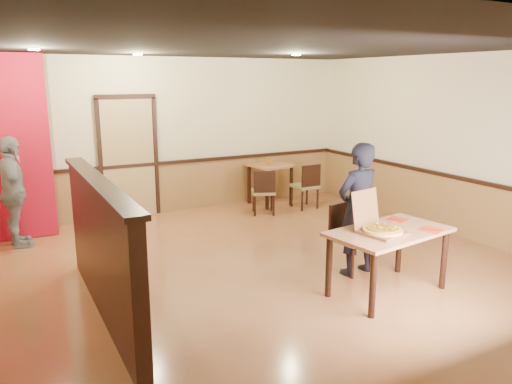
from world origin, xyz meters
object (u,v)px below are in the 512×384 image
main_table (389,239)px  pizza_box (379,228)px  diner (358,209)px  diner_chair (348,234)px  side_chair_right (307,184)px  passerby (14,192)px  condiment (268,162)px  side_table (270,173)px  side_chair_left (264,190)px

main_table → pizza_box: bearing=-178.9°
diner → pizza_box: size_ratio=2.90×
diner_chair → side_chair_right: size_ratio=1.01×
passerby → condiment: passerby is taller
condiment → diner_chair: bearing=-101.7°
side_table → pizza_box: pizza_box is taller
side_chair_left → diner: 3.04m
main_table → pizza_box: size_ratio=2.61×
side_chair_right → diner: bearing=65.9°
diner_chair → pizza_box: 0.90m
side_table → condiment: bearing=-136.0°
diner → pizza_box: 0.71m
side_chair_left → side_chair_right: (0.93, -0.01, 0.02)m
pizza_box → passerby: bearing=121.5°
side_chair_left → condiment: size_ratio=5.85×
side_chair_right → pizza_box: (-1.48, -3.66, 0.34)m
passerby → pizza_box: passerby is taller
main_table → passerby: (-3.67, 3.78, 0.17)m
side_chair_left → passerby: bearing=21.1°
side_chair_right → diner: 3.26m
passerby → pizza_box: 5.17m
diner → side_chair_left: bearing=-100.6°
pizza_box → diner: bearing=59.4°
condiment → main_table: bearing=-100.0°
main_table → diner_chair: 0.80m
pizza_box → condiment: pizza_box is taller
diner → condiment: bearing=-105.4°
side_chair_right → condiment: condiment is taller
main_table → side_table: side_table is taller
side_chair_left → passerby: passerby is taller
side_chair_left → pizza_box: (-0.56, -3.66, 0.36)m
main_table → passerby: size_ratio=0.92×
side_chair_right → side_table: side_chair_right is taller
diner_chair → condiment: size_ratio=6.14×
diner → passerby: diner is taller
side_table → condiment: (-0.12, -0.12, 0.25)m
side_table → diner: bearing=-102.4°
diner_chair → diner: 0.39m
main_table → diner_chair: bearing=79.2°
main_table → condiment: 4.19m
pizza_box → side_chair_right: bearing=57.0°
diner_chair → pizza_box: (-0.21, -0.81, 0.33)m
pizza_box → side_chair_left: bearing=70.4°
condiment → diner: bearing=-100.8°
main_table → side_chair_right: 3.86m
pizza_box → side_table: bearing=65.5°
side_chair_left → condiment: bearing=-102.5°
condiment → pizza_box: bearing=-102.3°
pizza_box → condiment: 4.25m
main_table → side_chair_right: (1.30, 3.63, -0.17)m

